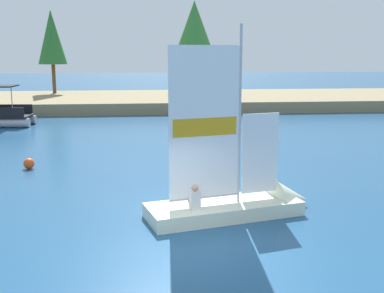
{
  "coord_description": "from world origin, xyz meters",
  "views": [
    {
      "loc": [
        -1.27,
        -10.9,
        4.76
      ],
      "look_at": [
        0.49,
        6.92,
        1.2
      ],
      "focal_mm": 44.87,
      "sensor_mm": 36.0,
      "label": 1
    }
  ],
  "objects_px": {
    "shoreline_tree_midleft": "(52,37)",
    "sailboat": "(251,200)",
    "channel_buoy": "(29,163)",
    "shoreline_tree_centre": "(194,30)"
  },
  "relations": [
    {
      "from": "shoreline_tree_midleft",
      "to": "channel_buoy",
      "type": "xyz_separation_m",
      "value": [
        3.58,
        -26.31,
        -5.81
      ]
    },
    {
      "from": "sailboat",
      "to": "channel_buoy",
      "type": "relative_size",
      "value": 13.55
    },
    {
      "from": "shoreline_tree_midleft",
      "to": "shoreline_tree_centre",
      "type": "height_order",
      "value": "shoreline_tree_centre"
    },
    {
      "from": "shoreline_tree_midleft",
      "to": "sailboat",
      "type": "distance_m",
      "value": 35.03
    },
    {
      "from": "shoreline_tree_midleft",
      "to": "sailboat",
      "type": "bearing_deg",
      "value": -70.57
    },
    {
      "from": "shoreline_tree_midleft",
      "to": "shoreline_tree_centre",
      "type": "xyz_separation_m",
      "value": [
        12.66,
        -5.04,
        0.52
      ]
    },
    {
      "from": "sailboat",
      "to": "channel_buoy",
      "type": "xyz_separation_m",
      "value": [
        -7.92,
        6.29,
        -0.17
      ]
    },
    {
      "from": "shoreline_tree_centre",
      "to": "sailboat",
      "type": "height_order",
      "value": "shoreline_tree_centre"
    },
    {
      "from": "shoreline_tree_centre",
      "to": "sailboat",
      "type": "distance_m",
      "value": 28.28
    },
    {
      "from": "shoreline_tree_centre",
      "to": "channel_buoy",
      "type": "xyz_separation_m",
      "value": [
        -9.08,
        -21.28,
        -6.33
      ]
    }
  ]
}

